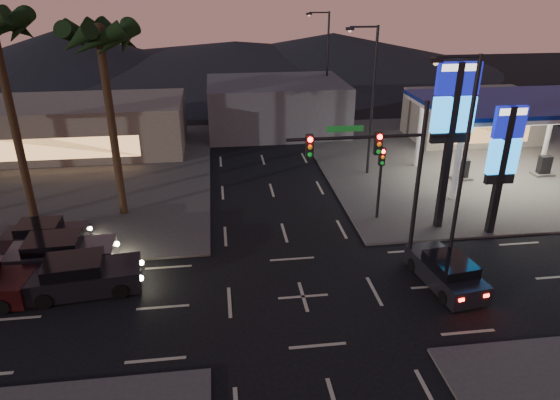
{
  "coord_description": "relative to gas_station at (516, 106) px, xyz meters",
  "views": [
    {
      "loc": [
        -3.34,
        -17.82,
        12.71
      ],
      "look_at": [
        -0.53,
        3.72,
        3.0
      ],
      "focal_mm": 32.0,
      "sensor_mm": 36.0,
      "label": 1
    }
  ],
  "objects": [
    {
      "name": "ground",
      "position": [
        -16.0,
        -12.0,
        -5.08
      ],
      "size": [
        140.0,
        140.0,
        0.0
      ],
      "primitive_type": "plane",
      "color": "black",
      "rests_on": "ground"
    },
    {
      "name": "corner_lot_ne",
      "position": [
        0.0,
        4.0,
        -5.02
      ],
      "size": [
        24.0,
        24.0,
        0.12
      ],
      "primitive_type": "cube",
      "color": "#47443F",
      "rests_on": "ground"
    },
    {
      "name": "corner_lot_nw",
      "position": [
        -32.0,
        4.0,
        -5.02
      ],
      "size": [
        24.0,
        24.0,
        0.12
      ],
      "primitive_type": "cube",
      "color": "#47443F",
      "rests_on": "ground"
    },
    {
      "name": "gas_station",
      "position": [
        0.0,
        0.0,
        0.0
      ],
      "size": [
        12.2,
        8.2,
        5.47
      ],
      "color": "silver",
      "rests_on": "ground"
    },
    {
      "name": "convenience_store",
      "position": [
        2.0,
        9.0,
        -3.08
      ],
      "size": [
        10.0,
        6.0,
        4.0
      ],
      "primitive_type": "cube",
      "color": "#726B5B",
      "rests_on": "ground"
    },
    {
      "name": "pylon_sign_tall",
      "position": [
        -7.5,
        -6.5,
        1.31
      ],
      "size": [
        2.2,
        0.35,
        9.0
      ],
      "color": "black",
      "rests_on": "ground"
    },
    {
      "name": "pylon_sign_short",
      "position": [
        -5.0,
        -7.5,
        -0.42
      ],
      "size": [
        1.6,
        0.35,
        7.0
      ],
      "color": "black",
      "rests_on": "ground"
    },
    {
      "name": "traffic_signal_mast",
      "position": [
        -12.24,
        -10.01,
        0.15
      ],
      "size": [
        6.1,
        0.39,
        8.0
      ],
      "color": "black",
      "rests_on": "ground"
    },
    {
      "name": "pedestal_signal",
      "position": [
        -10.5,
        -5.02,
        -2.16
      ],
      "size": [
        0.32,
        0.39,
        4.3
      ],
      "color": "black",
      "rests_on": "ground"
    },
    {
      "name": "streetlight_near",
      "position": [
        -9.21,
        -11.0,
        0.64
      ],
      "size": [
        2.14,
        0.25,
        10.0
      ],
      "color": "black",
      "rests_on": "ground"
    },
    {
      "name": "streetlight_mid",
      "position": [
        -9.21,
        2.0,
        0.64
      ],
      "size": [
        2.14,
        0.25,
        10.0
      ],
      "color": "black",
      "rests_on": "ground"
    },
    {
      "name": "streetlight_far",
      "position": [
        -9.21,
        16.0,
        0.64
      ],
      "size": [
        2.14,
        0.25,
        10.0
      ],
      "color": "black",
      "rests_on": "ground"
    },
    {
      "name": "palm_a",
      "position": [
        -25.0,
        -2.5,
        4.35
      ],
      "size": [
        4.41,
        4.41,
        10.86
      ],
      "color": "black",
      "rests_on": "ground"
    },
    {
      "name": "building_far_west",
      "position": [
        -30.0,
        10.0,
        -3.08
      ],
      "size": [
        16.0,
        8.0,
        4.0
      ],
      "primitive_type": "cube",
      "color": "#726B5B",
      "rests_on": "ground"
    },
    {
      "name": "building_far_mid",
      "position": [
        -14.0,
        14.0,
        -2.88
      ],
      "size": [
        12.0,
        9.0,
        4.4
      ],
      "primitive_type": "cube",
      "color": "#4C4C51",
      "rests_on": "ground"
    },
    {
      "name": "hill_left",
      "position": [
        -41.0,
        48.0,
        -2.08
      ],
      "size": [
        40.0,
        40.0,
        6.0
      ],
      "primitive_type": "cone",
      "color": "black",
      "rests_on": "ground"
    },
    {
      "name": "hill_right",
      "position": [
        -1.0,
        48.0,
        -2.58
      ],
      "size": [
        50.0,
        50.0,
        5.0
      ],
      "primitive_type": "cone",
      "color": "black",
      "rests_on": "ground"
    },
    {
      "name": "hill_center",
      "position": [
        -16.0,
        48.0,
        -3.08
      ],
      "size": [
        60.0,
        60.0,
        4.0
      ],
      "primitive_type": "cone",
      "color": "black",
      "rests_on": "ground"
    },
    {
      "name": "car_lane_a_front",
      "position": [
        -25.56,
        -10.29,
        -4.33
      ],
      "size": [
        5.15,
        2.55,
        1.63
      ],
      "color": "black",
      "rests_on": "ground"
    },
    {
      "name": "car_lane_b_front",
      "position": [
        -27.01,
        -8.11,
        -4.33
      ],
      "size": [
        5.02,
        2.26,
        1.61
      ],
      "color": "#4F4E50",
      "rests_on": "ground"
    },
    {
      "name": "car_lane_b_mid",
      "position": [
        -28.38,
        -5.87,
        -4.45
      ],
      "size": [
        4.24,
        1.86,
        1.37
      ],
      "color": "black",
      "rests_on": "ground"
    },
    {
      "name": "suv_station",
      "position": [
        -9.49,
        -11.88,
        -4.41
      ],
      "size": [
        2.34,
        4.49,
        1.44
      ],
      "color": "black",
      "rests_on": "ground"
    }
  ]
}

